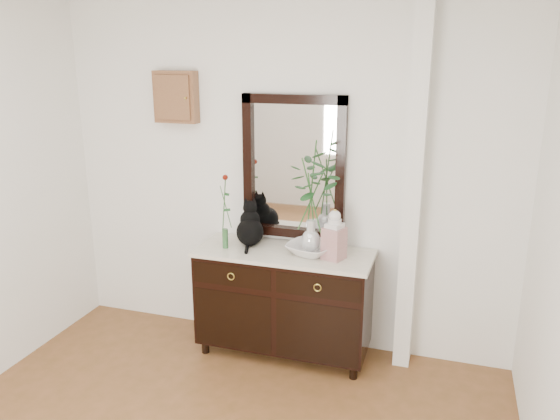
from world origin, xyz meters
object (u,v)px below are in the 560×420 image
(cat, at_px, (250,223))
(lotus_bowl, at_px, (311,249))
(sideboard, at_px, (284,297))
(ginger_jar, at_px, (334,234))

(cat, bearing_deg, lotus_bowl, -25.94)
(cat, height_order, lotus_bowl, cat)
(sideboard, relative_size, cat, 3.91)
(cat, bearing_deg, sideboard, -31.50)
(lotus_bowl, distance_m, ginger_jar, 0.24)
(cat, relative_size, lotus_bowl, 1.00)
(cat, distance_m, ginger_jar, 0.69)
(ginger_jar, bearing_deg, cat, 171.10)
(sideboard, bearing_deg, cat, 166.31)
(lotus_bowl, bearing_deg, sideboard, -179.76)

